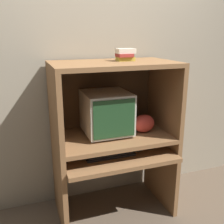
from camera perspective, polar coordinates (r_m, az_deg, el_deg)
The scene contains 9 objects.
wall_back at distance 2.55m, azimuth -2.49°, elevation 9.16°, with size 6.00×0.06×2.60m.
desk_base at distance 2.45m, azimuth 0.73°, elevation -13.02°, with size 1.04×0.69×0.63m.
desk_monitor_shelf at distance 2.35m, azimuth 0.33°, elevation -5.63°, with size 1.04×0.62×0.14m.
hutch_upper at distance 2.25m, azimuth 0.04°, elevation 5.55°, with size 1.04×0.62×0.64m.
crt_monitor at distance 2.31m, azimuth -1.22°, elevation -0.12°, with size 0.39×0.42×0.38m.
keyboard at distance 2.25m, azimuth -0.45°, elevation -9.27°, with size 0.43×0.14×0.03m.
mouse at distance 2.35m, azimuth 5.76°, elevation -8.13°, with size 0.07×0.05×0.03m.
snack_bag at distance 2.39m, azimuth 6.92°, elevation -2.50°, with size 0.20×0.15×0.16m.
book_stack at distance 2.25m, azimuth 2.89°, elevation 12.40°, with size 0.15×0.12×0.10m.
Camera 1 is at (-0.74, -1.74, 1.63)m, focal length 42.00 mm.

